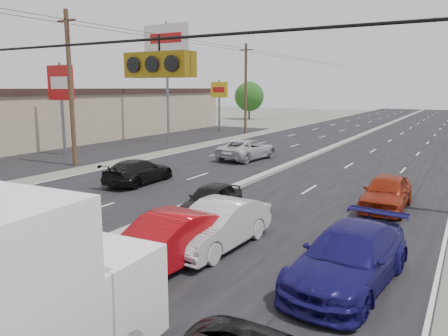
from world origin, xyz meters
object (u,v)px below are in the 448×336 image
Objects in this scene: tree_left_far at (249,96)px; queue_car_b at (218,226)px; pole_sign_far at (219,94)px; queue_car_d at (349,258)px; pole_sign_mid at (61,88)px; queue_car_e at (386,193)px; pole_sign_billboard at (167,46)px; oncoming_near at (139,172)px; utility_pole_left_b at (71,88)px; red_sedan at (166,242)px; oncoming_far at (247,150)px; queue_car_a at (211,200)px; utility_pole_left_c at (246,88)px.

queue_car_b is (25.50, -53.35, -2.97)m from tree_left_far.
queue_car_d is (23.88, -34.02, -3.65)m from pole_sign_far.
pole_sign_mid is 25.11m from queue_car_e.
oncoming_near is at bearing -58.28° from pole_sign_billboard.
pole_sign_far reaches higher than oncoming_near.
pole_sign_mid is at bearing 146.31° from utility_pole_left_b.
red_sedan is 1.01× the size of queue_car_b.
oncoming_near is at bearing 88.38° from oncoming_far.
oncoming_far is (-11.10, 8.86, -0.02)m from queue_car_e.
queue_car_d is (22.38, -22.02, -8.11)m from pole_sign_billboard.
tree_left_far is 1.34× the size of queue_car_b.
pole_sign_mid is 1.61× the size of queue_car_e.
queue_car_d is at bearing -5.77° from queue_car_b.
tree_left_far is at bearing 103.19° from pole_sign_billboard.
queue_car_d is at bearing -34.56° from queue_car_a.
pole_sign_mid reaches higher than queue_car_a.
pole_sign_billboard reaches higher than oncoming_far.
tree_left_far is 59.21m from queue_car_b.
queue_car_b is 1.05× the size of queue_car_e.
tree_left_far reaches higher than oncoming_near.
queue_car_e is 0.83× the size of oncoming_far.
utility_pole_left_c is 28.48m from oncoming_near.
queue_car_b is at bearing 176.92° from queue_car_d.
queue_car_e is (6.03, 4.48, 0.10)m from queue_car_a.
oncoming_near is (11.86, -5.15, -4.45)m from pole_sign_mid.
oncoming_near is at bearing -68.19° from pole_sign_far.
pole_sign_mid is 1.34× the size of queue_car_d.
queue_car_d is (4.88, 1.43, -0.00)m from red_sedan.
oncoming_near is 0.88× the size of oncoming_far.
utility_pole_left_c is 2.19× the size of oncoming_near.
oncoming_far is (-5.07, 13.34, 0.08)m from queue_car_a.
queue_car_a is at bearing 117.38° from oncoming_far.
pole_sign_far is at bearing 123.27° from red_sedan.
pole_sign_billboard is 2.92× the size of queue_car_a.
queue_car_a is (17.40, -30.34, -3.77)m from pole_sign_far.
oncoming_far is (13.33, 5.01, -4.39)m from pole_sign_mid.
queue_car_a is 0.82× the size of oncoming_near.
red_sedan is at bearing 132.42° from oncoming_near.
utility_pole_left_c is 2.17× the size of red_sedan.
pole_sign_billboard is 2.54× the size of queue_car_e.
pole_sign_far is 1.38× the size of queue_car_e.
queue_car_b is at bearing 81.64° from red_sedan.
pole_sign_billboard is at bearing -82.87° from pole_sign_far.
utility_pole_left_c is 1.92× the size of oncoming_far.
oncoming_far reaches higher than oncoming_near.
utility_pole_left_c reaches higher than tree_left_far.
oncoming_near is at bearing -23.48° from pole_sign_mid.
utility_pole_left_b is 1.92× the size of oncoming_far.
utility_pole_left_c reaches higher than queue_car_b.
queue_car_e is (23.43, -25.85, -3.67)m from pole_sign_far.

